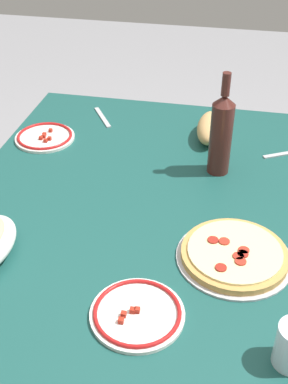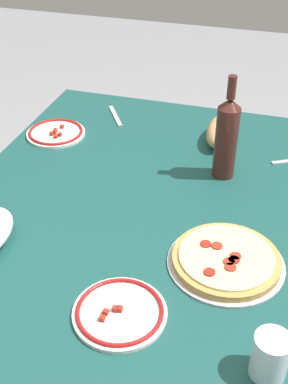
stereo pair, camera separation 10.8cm
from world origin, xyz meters
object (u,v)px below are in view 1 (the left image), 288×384
Objects in this scene: dining_table at (144,226)px; side_plate_near at (45,137)px; bread_loaf at (210,128)px; side_plate_far at (137,313)px; wine_bottle at (221,133)px; pepperoni_pizza at (234,255)px.

dining_table is 0.52m from side_plate_near.
bread_loaf is at bearing 102.53° from side_plate_near.
dining_table is 0.45m from side_plate_far.
dining_table is at bearing -170.39° from side_plate_far.
side_plate_near is (-0.09, -0.62, -0.13)m from wine_bottle.
dining_table is 6.36× the size of side_plate_near.
pepperoni_pizza is at bearing 138.95° from side_plate_far.
side_plate_near is at bearing -97.86° from wine_bottle.
pepperoni_pizza is at bearing 11.31° from bread_loaf.
side_plate_far is at bearing -41.05° from pepperoni_pizza.
bread_loaf is (-0.21, -0.05, -0.10)m from wine_bottle.
bread_loaf reaches higher than side_plate_far.
bread_loaf is at bearing -167.36° from wine_bottle.
bread_loaf is (-0.85, 0.08, 0.03)m from side_plate_far.
wine_bottle is 0.64m from side_plate_near.
side_plate_near and side_plate_far have the same top height.
side_plate_near is at bearing -77.47° from bread_loaf.
pepperoni_pizza is 0.31m from side_plate_far.
side_plate_near is at bearing -124.70° from dining_table.
side_plate_near is (-0.29, -0.42, 0.11)m from dining_table.
side_plate_near is 0.59m from bread_loaf.
dining_table is at bearing 55.30° from side_plate_near.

